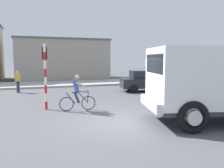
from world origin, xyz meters
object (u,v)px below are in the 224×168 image
car_red_near (168,77)px  truck_foreground (219,80)px  cyclist (77,93)px  pedestrian_near_kerb (18,81)px  car_white_mid (147,81)px  traffic_light_pole (45,67)px

car_red_near → truck_foreground: bearing=-114.1°
car_red_near → cyclist: bearing=-143.8°
truck_foreground → pedestrian_near_kerb: 13.66m
truck_foreground → car_red_near: truck_foreground is taller
car_white_mid → traffic_light_pole: bearing=-152.6°
cyclist → car_white_mid: bearing=37.4°
car_red_near → pedestrian_near_kerb: size_ratio=2.57×
truck_foreground → traffic_light_pole: bearing=142.9°
cyclist → pedestrian_near_kerb: 7.95m
truck_foreground → car_white_mid: (1.52, 8.66, -0.85)m
pedestrian_near_kerb → car_white_mid: bearing=-15.4°
truck_foreground → pedestrian_near_kerb: (-7.75, 11.21, -0.82)m
cyclist → traffic_light_pole: bearing=149.1°
truck_foreground → cyclist: size_ratio=3.39×
truck_foreground → car_white_mid: bearing=80.0°
truck_foreground → car_red_near: bearing=65.9°
traffic_light_pole → car_white_mid: traffic_light_pole is taller
truck_foreground → traffic_light_pole: traffic_light_pole is taller
truck_foreground → cyclist: truck_foreground is taller
cyclist → car_white_mid: 7.93m
traffic_light_pole → car_red_near: (11.06, 6.25, -1.25)m
traffic_light_pole → car_white_mid: (7.69, 3.98, -1.25)m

